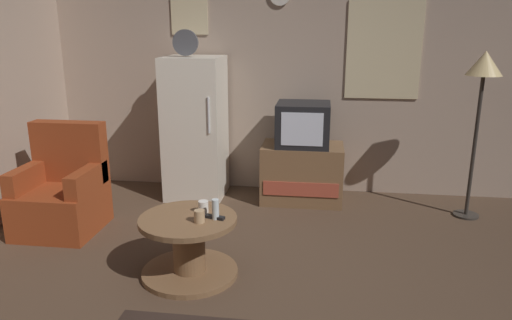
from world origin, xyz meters
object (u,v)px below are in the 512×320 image
object	(u,v)px
tv_stand	(302,173)
mug_ceramic_white	(203,207)
fridge	(195,128)
armchair	(62,193)
standing_lamp	(483,77)
coffee_table	(189,246)
mug_ceramic_tan	(199,216)
remote_control	(215,217)
crt_tv	(303,124)
wine_glass	(215,209)

from	to	relation	value
tv_stand	mug_ceramic_white	size ratio (longest dim) A/B	9.33
fridge	armchair	size ratio (longest dim) A/B	1.84
standing_lamp	mug_ceramic_white	distance (m)	2.81
coffee_table	mug_ceramic_white	bearing A→B (deg)	50.93
mug_ceramic_tan	remote_control	xyz separation A→B (m)	(0.09, 0.08, -0.03)
crt_tv	coffee_table	distance (m)	1.96
fridge	tv_stand	world-z (taller)	fridge
standing_lamp	fridge	bearing A→B (deg)	174.99
mug_ceramic_tan	armchair	xyz separation A→B (m)	(-1.48, 0.76, -0.17)
standing_lamp	remote_control	distance (m)	2.79
mug_ceramic_tan	armchair	world-z (taller)	armchair
armchair	mug_ceramic_white	bearing A→B (deg)	-21.56
fridge	mug_ceramic_tan	distance (m)	1.89
crt_tv	wine_glass	xyz separation A→B (m)	(-0.55, -1.71, -0.29)
wine_glass	coffee_table	bearing A→B (deg)	-179.63
crt_tv	mug_ceramic_tan	distance (m)	1.93
fridge	coffee_table	world-z (taller)	fridge
tv_stand	mug_ceramic_white	distance (m)	1.75
coffee_table	standing_lamp	bearing A→B (deg)	32.02
wine_glass	mug_ceramic_tan	size ratio (longest dim) A/B	1.67
standing_lamp	armchair	size ratio (longest dim) A/B	1.66
standing_lamp	wine_glass	xyz separation A→B (m)	(-2.18, -1.49, -0.82)
fridge	coffee_table	xyz separation A→B (m)	(0.39, -1.73, -0.52)
standing_lamp	remote_control	bearing A→B (deg)	-145.82
crt_tv	standing_lamp	world-z (taller)	standing_lamp
mug_ceramic_tan	wine_glass	bearing A→B (deg)	36.44
coffee_table	mug_ceramic_tan	bearing A→B (deg)	-34.26
wine_glass	fridge	bearing A→B (deg)	108.95
fridge	wine_glass	bearing A→B (deg)	-71.05
coffee_table	armchair	xyz separation A→B (m)	(-1.37, 0.69, 0.11)
fridge	coffee_table	bearing A→B (deg)	-77.42
fridge	standing_lamp	bearing A→B (deg)	-5.01
fridge	mug_ceramic_tan	xyz separation A→B (m)	(0.49, -1.81, -0.25)
fridge	tv_stand	size ratio (longest dim) A/B	2.11
mug_ceramic_tan	armchair	distance (m)	1.67
crt_tv	remote_control	bearing A→B (deg)	-108.10
standing_lamp	armchair	world-z (taller)	standing_lamp
crt_tv	mug_ceramic_tan	world-z (taller)	crt_tv
standing_lamp	coffee_table	distance (m)	3.03
remote_control	standing_lamp	bearing A→B (deg)	50.20
wine_glass	armchair	distance (m)	1.73
standing_lamp	mug_ceramic_tan	world-z (taller)	standing_lamp
crt_tv	coffee_table	xyz separation A→B (m)	(-0.76, -1.71, -0.60)
tv_stand	crt_tv	bearing A→B (deg)	-160.99
fridge	crt_tv	xyz separation A→B (m)	(1.14, -0.02, 0.07)
wine_glass	armchair	bearing A→B (deg)	156.46
fridge	armchair	xyz separation A→B (m)	(-0.98, -1.05, -0.42)
wine_glass	mug_ceramic_tan	distance (m)	0.13
fridge	armchair	world-z (taller)	fridge
fridge	mug_ceramic_white	xyz separation A→B (m)	(0.48, -1.62, -0.25)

